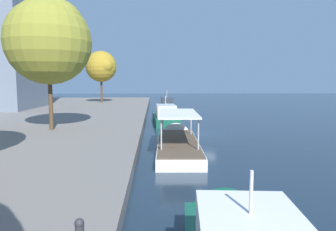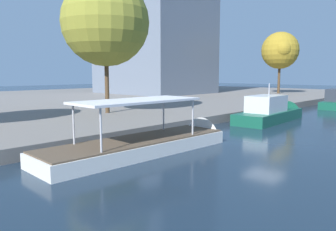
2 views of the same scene
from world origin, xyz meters
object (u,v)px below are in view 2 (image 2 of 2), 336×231
at_px(tour_boat_1, 153,146).
at_px(motor_yacht_2, 272,114).
at_px(tree_3, 107,22).
at_px(tree_2, 280,50).

bearing_deg(tour_boat_1, motor_yacht_2, 3.80).
height_order(tour_boat_1, motor_yacht_2, motor_yacht_2).
distance_m(tour_boat_1, motor_yacht_2, 16.02).
bearing_deg(tree_3, tree_2, 2.53).
bearing_deg(tree_3, tour_boat_1, -115.88).
bearing_deg(motor_yacht_2, tour_boat_1, 178.83).
bearing_deg(tour_boat_1, tree_2, 18.53).
distance_m(motor_yacht_2, tree_2, 32.82).
distance_m(tour_boat_1, tree_2, 47.80).
height_order(tour_boat_1, tree_3, tree_3).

